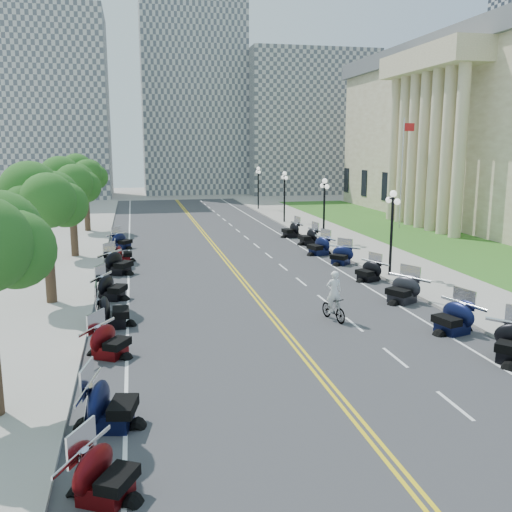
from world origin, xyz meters
TOP-DOWN VIEW (x-y plane):
  - ground at (0.00, 0.00)m, footprint 160.00×160.00m
  - road at (0.00, 10.00)m, footprint 16.00×90.00m
  - centerline_yellow_a at (-0.12, 10.00)m, footprint 0.12×90.00m
  - centerline_yellow_b at (0.12, 10.00)m, footprint 0.12×90.00m
  - edge_line_north at (6.40, 10.00)m, footprint 0.12×90.00m
  - edge_line_south at (-6.40, 10.00)m, footprint 0.12×90.00m
  - lane_dash_3 at (3.20, -12.00)m, footprint 0.12×2.00m
  - lane_dash_4 at (3.20, -8.00)m, footprint 0.12×2.00m
  - lane_dash_5 at (3.20, -4.00)m, footprint 0.12×2.00m
  - lane_dash_6 at (3.20, 0.00)m, footprint 0.12×2.00m
  - lane_dash_7 at (3.20, 4.00)m, footprint 0.12×2.00m
  - lane_dash_8 at (3.20, 8.00)m, footprint 0.12×2.00m
  - lane_dash_9 at (3.20, 12.00)m, footprint 0.12×2.00m
  - lane_dash_10 at (3.20, 16.00)m, footprint 0.12×2.00m
  - lane_dash_11 at (3.20, 20.00)m, footprint 0.12×2.00m
  - lane_dash_12 at (3.20, 24.00)m, footprint 0.12×2.00m
  - lane_dash_13 at (3.20, 28.00)m, footprint 0.12×2.00m
  - lane_dash_14 at (3.20, 32.00)m, footprint 0.12×2.00m
  - lane_dash_15 at (3.20, 36.00)m, footprint 0.12×2.00m
  - lane_dash_16 at (3.20, 40.00)m, footprint 0.12×2.00m
  - lane_dash_17 at (3.20, 44.00)m, footprint 0.12×2.00m
  - lane_dash_18 at (3.20, 48.00)m, footprint 0.12×2.00m
  - lane_dash_19 at (3.20, 52.00)m, footprint 0.12×2.00m
  - sidewalk_north at (10.50, 10.00)m, footprint 5.00×90.00m
  - sidewalk_south at (-10.50, 10.00)m, footprint 5.00×90.00m
  - lawn at (17.50, 18.00)m, footprint 9.00×60.00m
  - distant_block_a at (-18.00, 62.00)m, footprint 18.00×14.00m
  - distant_block_b at (4.00, 68.00)m, footprint 16.00×12.00m
  - distant_block_c at (22.00, 65.00)m, footprint 20.00×14.00m
  - street_lamp_2 at (8.60, 4.00)m, footprint 0.50×1.20m
  - street_lamp_3 at (8.60, 16.00)m, footprint 0.50×1.20m
  - street_lamp_4 at (8.60, 28.00)m, footprint 0.50×1.20m
  - street_lamp_5 at (8.60, 40.00)m, footprint 0.50×1.20m
  - flagpole at (18.00, 22.00)m, footprint 1.10×0.20m
  - tree_2 at (-10.00, 2.00)m, footprint 4.80×4.80m
  - tree_3 at (-10.00, 14.00)m, footprint 4.80×4.80m
  - tree_4 at (-10.00, 26.00)m, footprint 4.80×4.80m
  - motorcycle_n_4 at (6.73, -5.90)m, footprint 2.57×2.57m
  - motorcycle_n_5 at (6.82, -1.19)m, footprint 2.81×2.81m
  - motorcycle_n_6 at (7.01, 3.43)m, footprint 2.38×2.38m
  - motorcycle_n_7 at (7.10, 8.11)m, footprint 2.69×2.69m
  - motorcycle_n_8 at (6.72, 11.51)m, footprint 2.61×2.61m
  - motorcycle_n_9 at (7.24, 15.62)m, footprint 2.31×2.31m
  - motorcycle_n_10 at (6.90, 19.44)m, footprint 2.31×2.31m
  - motorcycle_s_2 at (-6.78, -14.51)m, footprint 2.58×2.58m
  - motorcycle_s_3 at (-6.77, -11.18)m, footprint 2.51×2.51m
  - motorcycle_s_4 at (-6.98, -5.70)m, footprint 2.64×2.64m
  - motorcycle_s_5 at (-7.00, -2.10)m, footprint 2.23×2.23m
  - motorcycle_s_6 at (-7.18, 2.42)m, footprint 2.66×2.66m
  - motorcycle_s_7 at (-6.97, 8.21)m, footprint 3.01×3.01m
  - motorcycle_s_8 at (-6.74, 12.01)m, footprint 1.81×1.81m
  - motorcycle_s_9 at (-6.89, 17.01)m, footprint 2.65×2.65m
  - bicycle at (2.50, -3.27)m, footprint 0.92×1.89m
  - cyclist_rider at (2.50, -3.27)m, footprint 0.70×0.46m

SIDE VIEW (x-z plane):
  - ground at x=0.00m, z-range 0.00..0.00m
  - road at x=0.00m, z-range 0.00..0.01m
  - centerline_yellow_a at x=-0.12m, z-range 0.01..0.01m
  - centerline_yellow_b at x=0.12m, z-range 0.01..0.01m
  - edge_line_north at x=6.40m, z-range 0.01..0.01m
  - edge_line_south at x=-6.40m, z-range 0.01..0.01m
  - lane_dash_3 at x=3.20m, z-range 0.01..0.01m
  - lane_dash_4 at x=3.20m, z-range 0.01..0.01m
  - lane_dash_5 at x=3.20m, z-range 0.01..0.01m
  - lane_dash_6 at x=3.20m, z-range 0.01..0.01m
  - lane_dash_7 at x=3.20m, z-range 0.01..0.01m
  - lane_dash_8 at x=3.20m, z-range 0.01..0.01m
  - lane_dash_9 at x=3.20m, z-range 0.01..0.01m
  - lane_dash_10 at x=3.20m, z-range 0.01..0.01m
  - lane_dash_11 at x=3.20m, z-range 0.01..0.01m
  - lane_dash_12 at x=3.20m, z-range 0.01..0.01m
  - lane_dash_13 at x=3.20m, z-range 0.01..0.01m
  - lane_dash_14 at x=3.20m, z-range 0.01..0.01m
  - lane_dash_15 at x=3.20m, z-range 0.01..0.01m
  - lane_dash_16 at x=3.20m, z-range 0.01..0.01m
  - lane_dash_17 at x=3.20m, z-range 0.01..0.01m
  - lane_dash_18 at x=3.20m, z-range 0.01..0.01m
  - lane_dash_19 at x=3.20m, z-range 0.01..0.01m
  - lawn at x=17.50m, z-range 0.00..0.10m
  - sidewalk_north at x=10.50m, z-range 0.00..0.15m
  - sidewalk_south at x=-10.50m, z-range 0.00..0.15m
  - bicycle at x=2.50m, z-range 0.00..1.09m
  - motorcycle_s_8 at x=-6.74m, z-range 0.00..1.24m
  - motorcycle_n_6 at x=7.01m, z-range 0.00..1.28m
  - motorcycle_s_9 at x=-6.89m, z-range 0.00..1.32m
  - motorcycle_n_7 at x=7.10m, z-range 0.00..1.33m
  - motorcycle_s_2 at x=-6.78m, z-range 0.00..1.33m
  - motorcycle_s_4 at x=-6.98m, z-range 0.00..1.35m
  - motorcycle_n_10 at x=6.90m, z-range 0.00..1.41m
  - motorcycle_s_6 at x=-7.18m, z-range 0.00..1.42m
  - motorcycle_n_9 at x=7.24m, z-range 0.00..1.42m
  - motorcycle_n_8 at x=6.72m, z-range 0.00..1.45m
  - motorcycle_n_5 at x=6.82m, z-range 0.00..1.46m
  - motorcycle_n_4 at x=6.73m, z-range 0.00..1.46m
  - motorcycle_s_3 at x=-6.77m, z-range 0.00..1.48m
  - motorcycle_s_7 at x=-6.97m, z-range 0.00..1.53m
  - motorcycle_s_5 at x=-7.00m, z-range 0.00..1.54m
  - cyclist_rider at x=2.50m, z-range 1.09..3.00m
  - street_lamp_2 at x=8.60m, z-range 0.15..5.05m
  - street_lamp_3 at x=8.60m, z-range 0.15..5.05m
  - street_lamp_4 at x=8.60m, z-range 0.15..5.05m
  - street_lamp_5 at x=8.60m, z-range 0.15..5.05m
  - tree_2 at x=-10.00m, z-range 0.15..9.35m
  - tree_3 at x=-10.00m, z-range 0.15..9.35m
  - tree_4 at x=-10.00m, z-range 0.15..9.35m
  - flagpole at x=18.00m, z-range 0.00..10.00m
  - distant_block_c at x=22.00m, z-range 0.00..22.00m
  - distant_block_a at x=-18.00m, z-range 0.00..26.00m
  - distant_block_b at x=4.00m, z-range 0.00..30.00m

